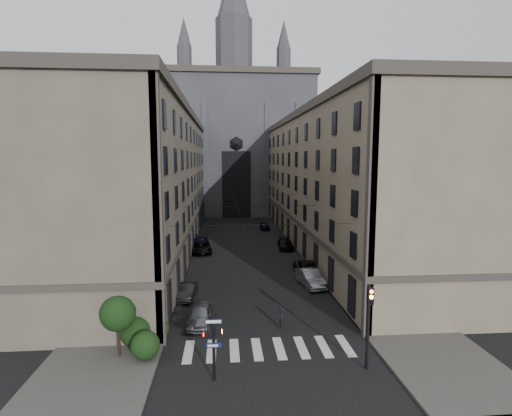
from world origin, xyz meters
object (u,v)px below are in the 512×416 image
object	(u,v)px
car_left_midnear	(187,291)
car_left_midfar	(201,247)
car_right_near	(310,278)
car_right_midnear	(309,269)
gothic_tower	(235,136)
pedestrian_signal_left	(214,341)
car_right_far	(265,226)
car_right_midfar	(285,244)
car_left_near	(201,315)
car_left_far	(200,243)
traffic_light_right	(369,317)
pedestrian	(282,318)

from	to	relation	value
car_left_midnear	car_left_midfar	world-z (taller)	car_left_midfar
car_right_near	car_right_midnear	world-z (taller)	car_right_near
gothic_tower	pedestrian_signal_left	distance (m)	75.15
car_right_far	car_right_midfar	bearing A→B (deg)	-85.71
gothic_tower	car_left_midfar	world-z (taller)	gothic_tower
gothic_tower	car_right_near	xyz separation A→B (m)	(5.64, -57.28, -16.99)
car_left_near	car_right_midnear	size ratio (longest dim) A/B	0.79
car_right_near	car_left_near	bearing A→B (deg)	-148.88
car_left_far	car_right_far	size ratio (longest dim) A/B	1.39
car_left_midfar	car_right_midnear	xyz separation A→B (m)	(12.02, -11.63, 0.02)
pedestrian_signal_left	traffic_light_right	xyz separation A→B (m)	(9.11, 0.42, 0.97)
car_right_midfar	pedestrian	size ratio (longest dim) A/B	3.01
pedestrian_signal_left	car_left_midnear	size ratio (longest dim) A/B	1.01
car_left_far	pedestrian	world-z (taller)	pedestrian
traffic_light_right	pedestrian	xyz separation A→B (m)	(-4.22, 6.08, -2.48)
car_left_near	car_right_far	xyz separation A→B (m)	(9.10, 39.86, -0.07)
car_right_midnear	car_left_midfar	bearing A→B (deg)	134.63
car_left_midnear	traffic_light_right	bearing A→B (deg)	-42.34
car_right_midfar	car_right_far	size ratio (longest dim) A/B	1.23
car_left_midfar	car_left_far	world-z (taller)	car_left_far
gothic_tower	traffic_light_right	xyz separation A→B (m)	(5.60, -73.04, -14.51)
traffic_light_right	car_left_midfar	world-z (taller)	traffic_light_right
car_right_near	gothic_tower	bearing A→B (deg)	87.85
car_left_midfar	car_right_near	xyz separation A→B (m)	(11.46, -14.89, 0.06)
gothic_tower	car_right_midnear	world-z (taller)	gothic_tower
car_right_midfar	car_right_midnear	bearing A→B (deg)	-84.42
gothic_tower	car_left_midnear	bearing A→B (deg)	-95.92
pedestrian_signal_left	car_left_near	world-z (taller)	pedestrian_signal_left
pedestrian_signal_left	car_left_near	xyz separation A→B (m)	(-1.17, 7.85, -1.58)
traffic_light_right	car_left_midnear	distance (m)	17.91
gothic_tower	car_left_far	size ratio (longest dim) A/B	10.61
car_left_far	car_right_midfar	bearing A→B (deg)	-1.53
car_left_near	car_right_far	size ratio (longest dim) A/B	1.11
gothic_tower	car_left_near	world-z (taller)	gothic_tower
car_left_near	gothic_tower	bearing A→B (deg)	91.62
pedestrian_signal_left	car_right_midfar	distance (m)	33.82
traffic_light_right	pedestrian_signal_left	bearing A→B (deg)	-177.36
car_left_near	pedestrian	world-z (taller)	pedestrian
traffic_light_right	pedestrian	world-z (taller)	traffic_light_right
car_left_near	car_right_near	xyz separation A→B (m)	(10.32, 8.33, 0.07)
car_left_near	car_left_midfar	xyz separation A→B (m)	(-1.14, 23.22, 0.01)
car_left_midfar	car_right_far	world-z (taller)	car_left_midfar
car_right_near	car_right_midnear	size ratio (longest dim) A/B	0.89
car_left_midfar	car_right_midnear	bearing A→B (deg)	-50.90
car_right_far	car_left_far	bearing A→B (deg)	-127.20
car_left_midfar	pedestrian_signal_left	bearing A→B (deg)	-92.61
traffic_light_right	car_right_near	distance (m)	15.96
car_left_near	car_right_midfar	bearing A→B (deg)	72.79
car_left_far	car_right_far	bearing A→B (deg)	56.33
traffic_light_right	car_left_far	xyz separation A→B (m)	(-11.80, 32.99, -2.50)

